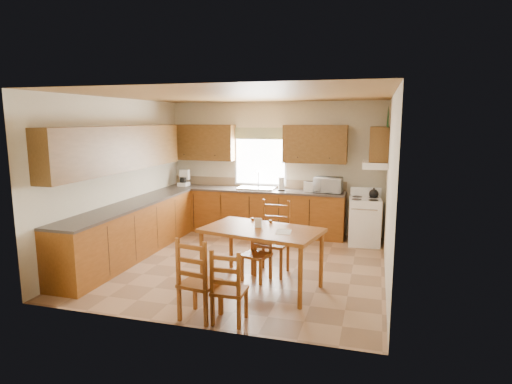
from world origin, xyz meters
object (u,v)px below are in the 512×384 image
(stove, at_px, (364,222))
(microwave, at_px, (328,185))
(dining_table, at_px, (262,258))
(chair_far_left, at_px, (256,251))
(chair_near_left, at_px, (230,285))
(chair_near_right, at_px, (200,278))
(chair_far_right, at_px, (272,239))

(stove, xyz_separation_m, microwave, (-0.72, 0.25, 0.64))
(microwave, relative_size, dining_table, 0.31)
(chair_far_left, bearing_deg, microwave, 89.19)
(stove, distance_m, chair_near_left, 3.95)
(chair_near_right, bearing_deg, stove, -107.03)
(chair_far_right, bearing_deg, stove, 61.21)
(microwave, distance_m, chair_far_left, 2.75)
(stove, distance_m, chair_near_right, 4.09)
(microwave, relative_size, chair_near_right, 0.50)
(chair_far_left, xyz_separation_m, chair_far_right, (0.16, 0.31, 0.11))
(stove, xyz_separation_m, chair_near_right, (-1.77, -3.69, 0.07))
(chair_near_right, bearing_deg, microwave, -96.31)
(chair_near_left, distance_m, chair_near_right, 0.38)
(chair_near_left, xyz_separation_m, chair_near_right, (-0.37, 0.00, 0.05))
(chair_far_left, bearing_deg, chair_near_right, -87.69)
(dining_table, relative_size, chair_near_right, 1.60)
(microwave, distance_m, chair_near_right, 4.12)
(microwave, bearing_deg, chair_near_left, -96.97)
(dining_table, bearing_deg, chair_near_left, -82.80)
(stove, distance_m, chair_far_left, 2.75)
(microwave, bearing_deg, chair_far_left, -103.19)
(microwave, distance_m, chair_near_left, 4.05)
(chair_near_right, height_order, chair_far_right, chair_far_right)
(microwave, relative_size, chair_far_right, 0.45)
(chair_near_right, relative_size, chair_far_right, 0.90)
(chair_near_right, height_order, chair_far_left, chair_near_right)
(microwave, relative_size, chair_far_left, 0.56)
(dining_table, bearing_deg, chair_far_left, 131.32)
(stove, distance_m, dining_table, 2.90)
(dining_table, distance_m, chair_far_left, 0.31)
(chair_near_right, bearing_deg, chair_far_right, -97.13)
(microwave, xyz_separation_m, dining_table, (-0.59, -2.84, -0.64))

